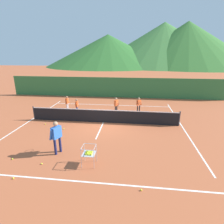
% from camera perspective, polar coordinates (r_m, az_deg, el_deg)
% --- Properties ---
extents(ground_plane, '(120.00, 120.00, 0.00)m').
position_cam_1_polar(ground_plane, '(13.10, -2.74, -3.33)').
color(ground_plane, '#B25633').
extents(line_baseline_near, '(10.99, 0.08, 0.01)m').
position_cam_1_polar(line_baseline_near, '(7.69, -11.12, -20.71)').
color(line_baseline_near, white).
rests_on(line_baseline_near, ground).
extents(line_baseline_far, '(10.99, 0.08, 0.01)m').
position_cam_1_polar(line_baseline_far, '(17.47, -0.22, 2.23)').
color(line_baseline_far, white).
rests_on(line_baseline_far, ground).
extents(line_sideline_west, '(0.08, 11.02, 0.01)m').
position_cam_1_polar(line_sideline_west, '(14.98, -23.97, -2.12)').
color(line_sideline_west, white).
rests_on(line_sideline_west, ground).
extents(line_sideline_east, '(0.08, 11.02, 0.01)m').
position_cam_1_polar(line_sideline_east, '(13.37, 21.23, -4.13)').
color(line_sideline_east, white).
rests_on(line_sideline_east, ground).
extents(line_service_center, '(0.08, 5.43, 0.01)m').
position_cam_1_polar(line_service_center, '(13.09, -2.74, -3.32)').
color(line_service_center, white).
rests_on(line_service_center, ground).
extents(tennis_net, '(10.65, 0.08, 1.05)m').
position_cam_1_polar(tennis_net, '(12.92, -2.78, -1.27)').
color(tennis_net, '#333338').
rests_on(tennis_net, ground).
extents(instructor, '(0.51, 0.84, 1.69)m').
position_cam_1_polar(instructor, '(9.24, -17.18, -6.82)').
color(instructor, '#191E4C').
rests_on(instructor, ground).
extents(student_0, '(0.23, 0.51, 1.28)m').
position_cam_1_polar(student_0, '(16.12, -14.05, 3.15)').
color(student_0, silver).
rests_on(student_0, ground).
extents(student_1, '(0.22, 0.49, 1.23)m').
position_cam_1_polar(student_1, '(15.10, -11.09, 2.22)').
color(student_1, navy).
rests_on(student_1, ground).
extents(student_2, '(0.42, 0.72, 1.33)m').
position_cam_1_polar(student_2, '(14.87, 1.35, 2.58)').
color(student_2, black).
rests_on(student_2, ground).
extents(student_3, '(0.48, 0.68, 1.29)m').
position_cam_1_polar(student_3, '(15.21, 8.49, 2.64)').
color(student_3, black).
rests_on(student_3, ground).
extents(ball_cart, '(0.58, 0.58, 0.90)m').
position_cam_1_polar(ball_cart, '(8.23, -7.32, -12.77)').
color(ball_cart, '#B7B7BC').
rests_on(ball_cart, ground).
extents(tennis_ball_0, '(0.07, 0.07, 0.07)m').
position_cam_1_polar(tennis_ball_0, '(9.03, -21.39, -14.99)').
color(tennis_ball_0, yellow).
rests_on(tennis_ball_0, ground).
extents(tennis_ball_1, '(0.07, 0.07, 0.07)m').
position_cam_1_polar(tennis_ball_1, '(8.61, -28.78, -17.90)').
color(tennis_ball_1, yellow).
rests_on(tennis_ball_1, ground).
extents(tennis_ball_2, '(0.07, 0.07, 0.07)m').
position_cam_1_polar(tennis_ball_2, '(12.34, -15.02, -5.19)').
color(tennis_ball_2, yellow).
rests_on(tennis_ball_2, ground).
extents(tennis_ball_3, '(0.07, 0.07, 0.07)m').
position_cam_1_polar(tennis_ball_3, '(13.53, -20.36, -3.63)').
color(tennis_ball_3, yellow).
rests_on(tennis_ball_3, ground).
extents(tennis_ball_4, '(0.07, 0.07, 0.07)m').
position_cam_1_polar(tennis_ball_4, '(9.96, -28.98, -12.87)').
color(tennis_ball_4, yellow).
rests_on(tennis_ball_4, ground).
extents(tennis_ball_5, '(0.07, 0.07, 0.07)m').
position_cam_1_polar(tennis_ball_5, '(7.23, 9.25, -23.20)').
color(tennis_ball_5, yellow).
rests_on(tennis_ball_5, ground).
extents(windscreen_fence, '(24.18, 0.08, 2.24)m').
position_cam_1_polar(windscreen_fence, '(20.43, 0.93, 7.77)').
color(windscreen_fence, '#33753D').
rests_on(windscreen_fence, ground).
extents(hill_0, '(51.11, 51.11, 16.21)m').
position_cam_1_polar(hill_0, '(78.68, 22.52, 19.24)').
color(hill_0, '#38702D').
rests_on(hill_0, ground).
extents(hill_1, '(47.60, 47.60, 11.76)m').
position_cam_1_polar(hill_1, '(74.75, -1.24, 18.94)').
color(hill_1, '#2D6628').
rests_on(hill_1, ground).
extents(hill_2, '(58.01, 58.01, 16.80)m').
position_cam_1_polar(hill_2, '(82.41, 16.00, 19.97)').
color(hill_2, '#427A38').
rests_on(hill_2, ground).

